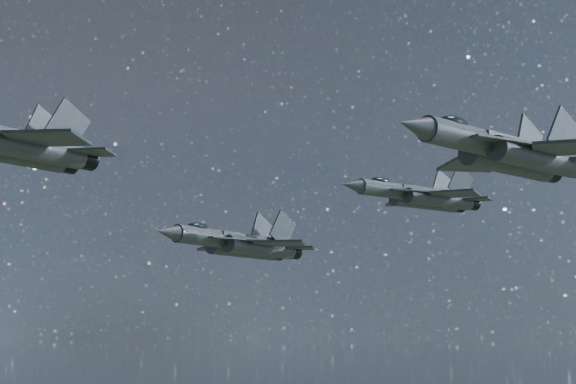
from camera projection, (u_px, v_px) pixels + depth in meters
jet_left at (241, 244)px, 85.63m from camera, size 19.46×13.22×4.89m
jet_right at (509, 152)px, 52.68m from camera, size 17.20×12.07×4.34m
jet_slot at (422, 196)px, 83.14m from camera, size 16.57×11.81×4.23m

